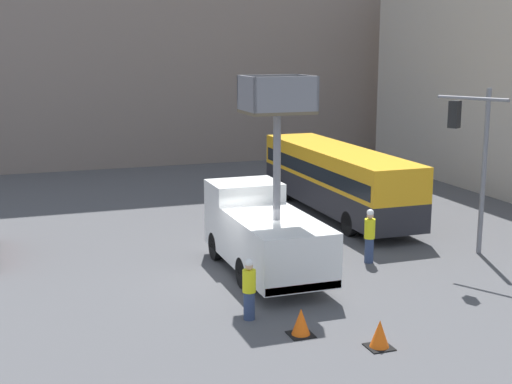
% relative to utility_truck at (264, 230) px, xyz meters
% --- Properties ---
extents(ground_plane, '(120.00, 120.00, 0.00)m').
position_rel_utility_truck_xyz_m(ground_plane, '(-0.94, -0.32, -1.52)').
color(ground_plane, '#4C4C4F').
extents(utility_truck, '(2.47, 6.47, 6.66)m').
position_rel_utility_truck_xyz_m(utility_truck, '(0.00, 0.00, 0.00)').
color(utility_truck, silver).
rests_on(utility_truck, ground_plane).
extents(city_bus, '(2.55, 11.50, 3.02)m').
position_rel_utility_truck_xyz_m(city_bus, '(6.03, 6.97, 0.25)').
color(city_bus, '#232328').
rests_on(city_bus, ground_plane).
extents(traffic_light_pole, '(2.55, 2.30, 6.08)m').
position_rel_utility_truck_xyz_m(traffic_light_pole, '(7.53, -0.85, 2.53)').
color(traffic_light_pole, slate).
rests_on(traffic_light_pole, ground_plane).
extents(road_worker_near_truck, '(0.38, 0.38, 1.77)m').
position_rel_utility_truck_xyz_m(road_worker_near_truck, '(-1.80, -3.75, -0.64)').
color(road_worker_near_truck, navy).
rests_on(road_worker_near_truck, ground_plane).
extents(road_worker_directing, '(0.38, 0.38, 1.94)m').
position_rel_utility_truck_xyz_m(road_worker_directing, '(3.93, -0.10, -0.54)').
color(road_worker_directing, navy).
rests_on(road_worker_directing, ground_plane).
extents(traffic_cone_near_truck, '(0.65, 0.65, 0.74)m').
position_rel_utility_truck_xyz_m(traffic_cone_near_truck, '(0.71, -6.67, -1.17)').
color(traffic_cone_near_truck, black).
rests_on(traffic_cone_near_truck, ground_plane).
extents(traffic_cone_mid_road, '(0.65, 0.65, 0.74)m').
position_rel_utility_truck_xyz_m(traffic_cone_mid_road, '(-0.87, -5.26, -1.17)').
color(traffic_cone_mid_road, black).
rests_on(traffic_cone_mid_road, ground_plane).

